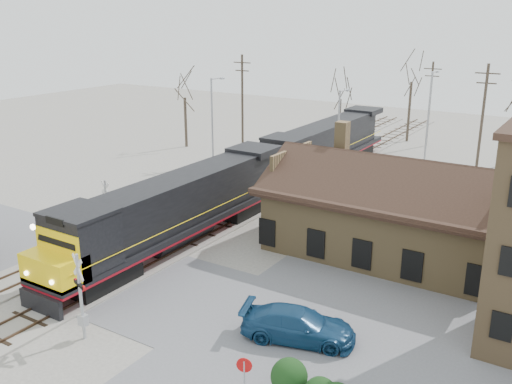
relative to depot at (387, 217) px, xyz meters
The scene contains 22 objects.
ground 17.14m from the depot, 134.97° to the right, with size 140.00×140.00×0.00m, color #A8A398.
road 17.13m from the depot, 134.97° to the right, with size 60.00×9.00×0.03m, color slate.
parking_lot 10.29m from the depot, 53.10° to the right, with size 22.00×26.00×0.03m, color slate.
track_main 12.58m from the depot, 165.97° to the left, with size 3.40×90.00×0.24m.
track_siding 16.92m from the depot, 169.70° to the left, with size 3.40×90.00×0.24m.
depot is the anchor object (origin of this frame).
locomotive_lead 13.86m from the depot, 149.91° to the right, with size 3.29×22.01×4.89m.
locomotive_trailing 19.47m from the depot, 128.02° to the left, with size 3.29×22.01×4.63m.
crossbuck_near 19.52m from the depot, 115.54° to the right, with size 1.20×0.48×4.35m.
crossbuck_far 19.05m from the depot, 157.62° to the right, with size 1.10×0.32×3.86m.
do_not_enter_sign 17.62m from the depot, 87.73° to the right, with size 0.61×0.25×2.14m.
parked_car 12.39m from the depot, 88.91° to the right, with size 2.20×5.41×1.57m, color navy.
hedge_a 16.15m from the depot, 83.56° to the right, with size 1.52×1.52×1.52m, color black.
streetlight_a 21.87m from the depot, 156.97° to the left, with size 0.25×2.04×9.23m.
streetlight_b 14.04m from the depot, 127.61° to the left, with size 0.25×2.04×8.67m.
streetlight_c 21.13m from the depot, 99.89° to the left, with size 0.25×2.04×9.69m.
utility_pole_a 26.54m from the depot, 144.12° to the left, with size 2.00×0.24×10.85m.
utility_pole_b 33.06m from the depot, 101.95° to the left, with size 2.00×0.24×9.64m.
utility_pole_c 17.44m from the depot, 83.71° to the left, with size 2.00×0.24×10.88m.
tree_a 34.97m from the depot, 150.62° to the left, with size 3.78×3.78×9.26m.
tree_b 32.98m from the depot, 119.67° to the left, with size 3.46×3.46×8.49m.
tree_c 35.40m from the depot, 105.85° to the left, with size 4.73×4.73×11.60m.
Camera 1 is at (23.22, -21.36, 14.81)m, focal length 40.00 mm.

